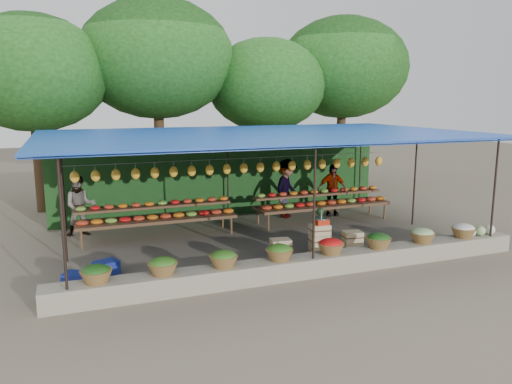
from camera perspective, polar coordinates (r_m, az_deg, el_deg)
name	(u,v)px	position (r m, az deg, el deg)	size (l,w,h in m)	color
ground	(262,241)	(13.17, 0.67, -5.57)	(60.00, 60.00, 0.00)	#68614D
stone_curb	(310,265)	(10.72, 6.15, -8.34)	(10.60, 0.55, 0.40)	slate
stall_canopy	(261,138)	(12.75, 0.58, 6.14)	(10.80, 6.60, 2.82)	black
produce_baskets	(306,249)	(10.56, 5.70, -6.54)	(8.98, 0.58, 0.34)	brown
netting_backdrop	(225,176)	(15.80, -3.52, 1.79)	(10.60, 0.06, 2.50)	#224B1B
tree_row	(213,70)	(18.60, -4.92, 13.77)	(16.51, 5.50, 7.12)	#342613
fruit_table_left	(157,215)	(13.63, -11.24, -2.57)	(4.21, 0.95, 0.93)	#48371D
fruit_table_right	(322,201)	(15.25, 7.59, -1.06)	(4.21, 0.95, 0.93)	#48371D
crate_counter	(318,243)	(11.92, 7.14, -5.83)	(2.39, 0.40, 0.77)	tan
weighing_scale	(321,221)	(11.81, 7.47, -3.28)	(0.33, 0.33, 0.35)	red
vendor_seated	(319,229)	(12.29, 7.22, -4.23)	(0.39, 0.26, 1.08)	#183619
customer_left	(80,206)	(14.24, -19.46, -1.50)	(0.81, 0.63, 1.66)	slate
customer_mid	(287,188)	(15.56, 3.55, 0.41)	(1.18, 0.68, 1.83)	slate
customer_right	(332,190)	(15.98, 8.67, 0.25)	(0.97, 0.40, 1.66)	slate
blue_crate_front	(77,280)	(10.58, -19.77, -9.45)	(0.51, 0.37, 0.30)	navy
blue_crate_back	(106,268)	(11.14, -16.78, -8.29)	(0.49, 0.36, 0.30)	navy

